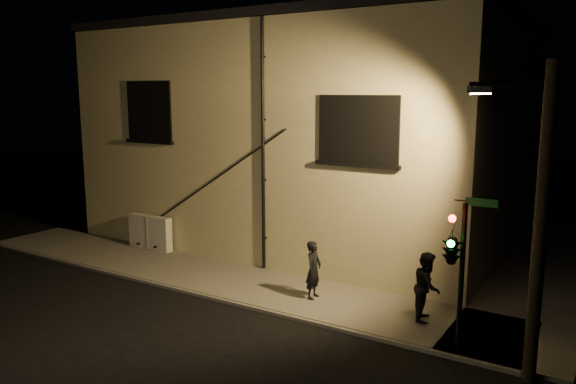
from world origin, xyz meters
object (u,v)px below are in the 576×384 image
Objects in this scene: pedestrian_a at (314,270)px; pedestrian_b at (427,286)px; utility_cabinet at (150,232)px; traffic_signal at (453,248)px; streetlamp_pole at (536,215)px.

pedestrian_a is 3.33m from pedestrian_b.
traffic_signal is at bearing -11.60° from utility_cabinet.
streetlamp_pole reaches higher than traffic_signal.
traffic_signal is 0.54× the size of streetlamp_pole.
utility_cabinet is at bearing 168.40° from traffic_signal.
pedestrian_a is at bearing 164.25° from traffic_signal.
traffic_signal is 2.03m from streetlamp_pole.
traffic_signal reaches higher than pedestrian_a.
pedestrian_b is 2.29m from traffic_signal.
streetlamp_pole reaches higher than utility_cabinet.
utility_cabinet is at bearing 72.69° from pedestrian_b.
streetlamp_pole is (1.73, -0.28, 1.03)m from traffic_signal.
pedestrian_b is at bearing -5.67° from utility_cabinet.
traffic_signal is (4.31, -1.22, 1.60)m from pedestrian_a.
streetlamp_pole is at bearing -11.30° from utility_cabinet.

